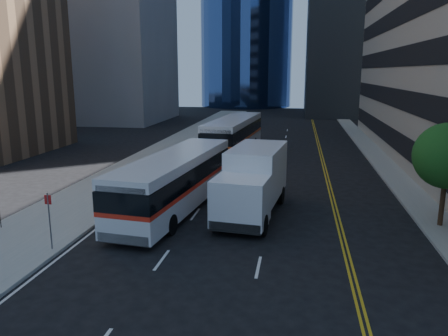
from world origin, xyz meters
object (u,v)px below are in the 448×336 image
street_tree (447,156)px  box_truck (253,181)px  bus_rear (234,135)px  bus_front (176,180)px

street_tree → box_truck: 9.59m
bus_rear → box_truck: (3.60, -17.53, 0.05)m
bus_rear → box_truck: 17.90m
street_tree → bus_rear: size_ratio=0.38×
bus_rear → box_truck: size_ratio=1.72×
bus_front → bus_rear: 17.46m
box_truck → bus_front: bearing=-174.6°
street_tree → bus_front: size_ratio=0.41×
bus_front → bus_rear: bearing=94.1°
street_tree → bus_front: bearing=177.6°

